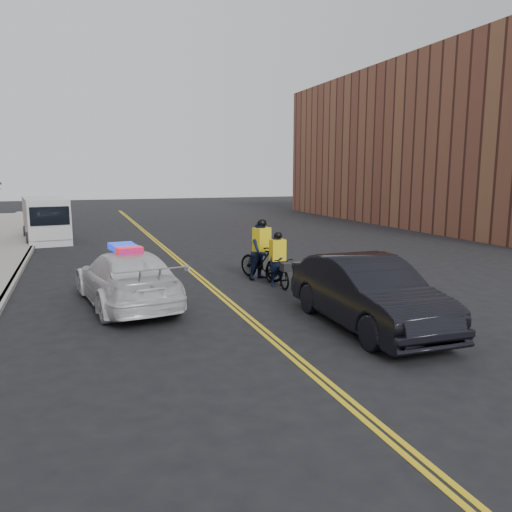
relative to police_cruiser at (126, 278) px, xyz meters
The scene contains 10 objects.
ground 3.48m from the police_cruiser, 36.72° to the right, with size 120.00×120.00×0.00m, color black.
center_line_left 6.57m from the police_cruiser, 66.10° to the left, with size 0.10×60.00×0.01m, color gold.
center_line_right 6.64m from the police_cruiser, 64.82° to the left, with size 0.10×60.00×0.01m, color gold.
curb 6.84m from the police_cruiser, 118.76° to the left, with size 0.20×60.00×0.15m, color #97958F.
building_across 29.81m from the police_cruiser, 32.85° to the left, with size 12.00×30.00×11.00m, color brown.
police_cruiser is the anchor object (origin of this frame).
dark_sedan 6.50m from the police_cruiser, 37.75° to the right, with size 1.77×5.07×1.67m, color black.
cargo_van 15.12m from the police_cruiser, 100.49° to the left, with size 2.66×5.69×2.30m.
cyclist_near 4.87m from the police_cruiser, ahead, with size 0.69×1.83×1.78m.
cyclist_far 5.05m from the police_cruiser, 21.95° to the left, with size 1.37×2.13×2.09m.
Camera 1 is at (-3.91, -11.79, 3.62)m, focal length 35.00 mm.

